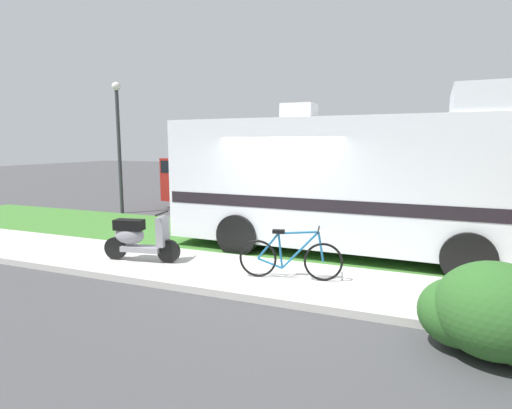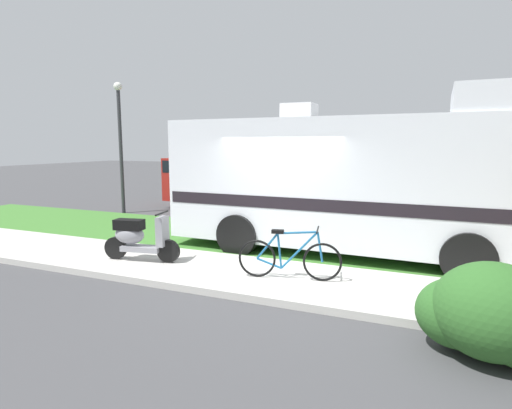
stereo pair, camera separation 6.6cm
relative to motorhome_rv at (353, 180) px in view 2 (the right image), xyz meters
name	(u,v)px [view 2 (the right image)]	position (x,y,z in m)	size (l,w,h in m)	color
ground_plane	(278,262)	(-1.25, -1.26, -1.60)	(80.00, 80.00, 0.00)	#424244
sidewalk	(255,277)	(-1.25, -2.46, -1.54)	(24.00, 2.00, 0.12)	beige
grass_strip	(299,244)	(-1.25, 0.24, -1.56)	(24.00, 3.40, 0.08)	#3D752D
motorhome_rv	(353,180)	(0.00, 0.00, 0.00)	(7.50, 2.82, 3.37)	silver
scooter	(138,237)	(-3.64, -2.56, -1.02)	(1.55, 0.56, 0.97)	black
bicycle	(289,258)	(-0.61, -2.51, -1.12)	(1.71, 0.53, 0.88)	black
pickup_truck_near	(223,182)	(-5.47, 4.61, -0.62)	(5.44, 2.47, 1.85)	maroon
pickup_truck_far	(414,181)	(1.03, 7.68, -0.61)	(5.88, 2.30, 1.88)	#1E2328
bush_by_porch	(490,316)	(2.14, -3.94, -1.10)	(1.51, 1.13, 1.07)	#2D6026
street_lamp_post	(120,135)	(-8.17, 2.34, 1.05)	(0.28, 0.28, 4.39)	#333338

